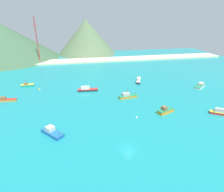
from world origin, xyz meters
name	(u,v)px	position (x,y,z in m)	size (l,w,h in m)	color
ground	(109,107)	(0.00, 30.00, -0.25)	(260.00, 280.00, 0.50)	teal
fishing_boat_0	(200,86)	(54.46, 43.91, 0.86)	(9.69, 8.40, 2.39)	silver
fishing_boat_1	(165,110)	(21.53, 19.69, 0.97)	(7.85, 5.36, 2.92)	orange
fishing_boat_3	(127,96)	(10.43, 37.95, 0.93)	(9.47, 4.36, 5.60)	orange
fishing_boat_4	(27,85)	(-40.70, 65.09, 0.71)	(7.16, 2.49, 4.48)	#198466
fishing_boat_6	(222,113)	(43.25, 13.30, 0.96)	(9.32, 7.09, 2.67)	red
fishing_boat_7	(87,89)	(-8.10, 50.90, 0.96)	(10.75, 3.29, 2.64)	#232328
fishing_boat_8	(139,80)	(23.77, 59.98, 0.89)	(6.06, 10.88, 2.83)	#232328
fishing_boat_9	(52,132)	(-23.07, 12.91, 0.89)	(8.25, 8.82, 2.69)	#1E5BA8
fishing_boat_10	(5,100)	(-46.77, 45.65, 0.69)	(9.57, 2.84, 2.13)	orange
buoy_0	(39,89)	(-33.33, 58.16, 0.15)	(0.88, 0.88, 0.88)	gold
buoy_1	(137,117)	(8.58, 18.01, 0.14)	(0.82, 0.82, 0.82)	silver
beach_strip	(89,60)	(0.00, 122.33, 0.60)	(247.00, 16.35, 1.20)	beige
hill_west	(1,41)	(-76.53, 149.70, 15.88)	(99.60, 99.60, 31.77)	#3D6042
hill_central	(86,37)	(1.06, 158.71, 16.79)	(58.32, 58.32, 33.57)	#56704C
radio_tower	(37,40)	(-41.09, 121.64, 18.68)	(3.66, 2.93, 36.63)	#B7332D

